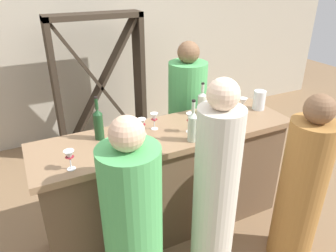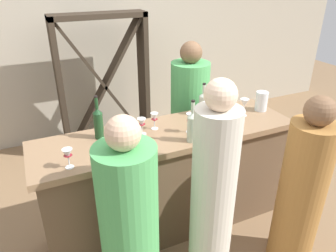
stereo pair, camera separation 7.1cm
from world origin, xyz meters
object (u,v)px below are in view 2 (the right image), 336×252
Objects in this scene: wine_glass_far_left at (142,124)px; person_left_guest at (129,227)px; wine_bottle_second_left_clear_pale at (192,126)px; person_center_guest at (213,197)px; wine_glass_near_right at (244,103)px; water_pitcher at (261,101)px; wine_bottle_center_clear_pale at (203,103)px; wine_bottle_leftmost_olive_green at (98,122)px; wine_glass_far_center at (154,118)px; wine_rack at (104,86)px; person_right_guest at (301,192)px; person_server_behind at (189,120)px; wine_glass_near_center at (190,119)px; wine_glass_near_left at (68,155)px.

wine_glass_far_left is 0.79m from person_left_guest.
wine_bottle_second_left_clear_pale is 0.21× the size of person_center_guest.
water_pitcher is at bearing 9.24° from wine_glass_near_right.
wine_glass_far_left is (-0.63, -0.14, -0.02)m from wine_bottle_center_clear_pale.
wine_bottle_leftmost_olive_green is at bearing 16.26° from person_left_guest.
wine_glass_far_left is 0.98× the size of wine_glass_far_center.
wine_rack is 1.19× the size of person_left_guest.
wine_bottle_second_left_clear_pale reaches higher than wine_glass_near_right.
person_center_guest is 1.12× the size of person_right_guest.
wine_glass_far_left is 0.09× the size of person_server_behind.
person_server_behind is at bearing 62.14° from wine_glass_near_center.
wine_bottle_center_clear_pale reaches higher than wine_glass_far_center.
wine_glass_near_left is 0.61m from person_left_guest.
person_left_guest is (-0.45, -0.65, -0.41)m from wine_glass_far_center.
person_left_guest reaches higher than wine_bottle_center_clear_pale.
person_right_guest is at bearing -105.04° from water_pitcher.
person_server_behind reaches higher than person_left_guest.
wine_bottle_leftmost_olive_green is 0.43m from wine_glass_near_left.
person_right_guest is (-0.21, -0.79, -0.40)m from water_pitcher.
wine_glass_far_center reaches higher than wine_glass_far_left.
wine_glass_far_center is (0.72, 0.29, -0.00)m from wine_glass_near_left.
wine_glass_near_center reaches higher than wine_glass_near_left.
wine_bottle_leftmost_olive_green is 1.22m from person_server_behind.
water_pitcher is (1.06, -1.61, 0.20)m from wine_rack.
wine_glass_near_center is (0.95, 0.12, 0.02)m from wine_glass_near_left.
wine_bottle_center_clear_pale is 1.82× the size of wine_glass_near_right.
wine_bottle_leftmost_olive_green reaches higher than wine_glass_near_left.
person_left_guest is at bearing -45.15° from person_server_behind.
wine_glass_far_left is 0.10× the size of person_left_guest.
person_left_guest is 1.57m from person_server_behind.
wine_glass_near_left is at bearing -110.51° from wine_rack.
person_right_guest is at bearing -45.66° from wine_glass_far_center.
wine_glass_near_right is at bearing -49.28° from person_left_guest.
person_center_guest reaches higher than person_left_guest.
wine_bottle_leftmost_olive_green is at bearing 42.60° from person_center_guest.
person_right_guest reaches higher than wine_bottle_center_clear_pale.
person_server_behind is at bearing 108.83° from wine_glass_near_right.
wine_bottle_leftmost_olive_green is 2.46× the size of wine_glass_far_center.
wine_bottle_leftmost_olive_green is at bearing 39.81° from person_right_guest.
wine_bottle_second_left_clear_pale is at bearing -163.40° from water_pitcher.
person_server_behind is at bearing -6.46° from person_right_guest.
person_center_guest is at bearing -26.10° from wine_glass_near_left.
wine_glass_near_left is 0.78m from wine_glass_far_center.
person_left_guest is at bearing -142.08° from wine_bottle_center_clear_pale.
wine_glass_far_center is at bearing 120.04° from wine_bottle_second_left_clear_pale.
wine_glass_far_left is at bearing -14.83° from wine_bottle_leftmost_olive_green.
person_server_behind reaches higher than wine_glass_near_right.
wine_glass_far_left is 0.14m from wine_glass_far_center.
person_server_behind is (-0.21, 0.61, -0.39)m from wine_glass_near_right.
wine_bottle_center_clear_pale is 1.78× the size of wine_glass_near_center.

